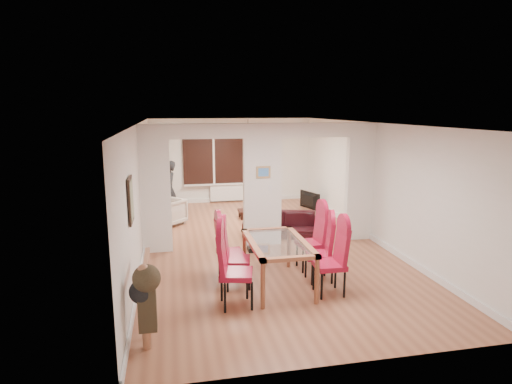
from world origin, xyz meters
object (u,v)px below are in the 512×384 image
object	(u,v)px
dining_chair_lc	(230,248)
dining_chair_rc	(310,239)
dining_chair_lb	(237,256)
person	(169,190)
dining_chair_la	(236,268)
television	(307,201)
dining_table	(277,263)
bowl	(262,208)
dining_chair_rb	(319,250)
dining_chair_ra	(330,260)
sofa	(284,224)
bottle	(263,205)
coffee_table	(256,214)
armchair	(168,212)

from	to	relation	value
dining_chair_lc	dining_chair_rc	distance (m)	1.49
dining_chair_lb	person	world-z (taller)	person
dining_chair_la	television	world-z (taller)	dining_chair_la
dining_table	bowl	xyz separation A→B (m)	(0.72, 4.53, -0.14)
dining_chair_rb	bowl	size ratio (longest dim) A/B	4.76
dining_chair_ra	dining_chair_lc	bearing A→B (deg)	147.14
sofa	bottle	bearing A→B (deg)	110.45
dining_table	coffee_table	xyz separation A→B (m)	(0.55, 4.48, -0.28)
coffee_table	armchair	bearing A→B (deg)	-173.26
dining_chair_rb	sofa	xyz separation A→B (m)	(0.11, 2.65, -0.26)
person	bowl	xyz separation A→B (m)	(2.45, -0.28, -0.53)
dining_chair_ra	dining_chair_rc	world-z (taller)	same
sofa	dining_chair_ra	bearing A→B (deg)	-76.60
dining_chair_la	dining_chair_ra	distance (m)	1.51
dining_chair_la	coffee_table	distance (m)	5.27
person	coffee_table	distance (m)	2.40
dining_chair_rb	television	distance (m)	5.32
sofa	television	distance (m)	2.80
dining_table	armchair	distance (m)	4.57
dining_chair_rb	armchair	bearing A→B (deg)	134.17
dining_chair_lb	bottle	size ratio (longest dim) A/B	3.61
dining_chair_la	dining_table	bearing A→B (deg)	50.26
dining_chair_lc	dining_chair_rc	bearing A→B (deg)	1.31
dining_chair_ra	bottle	size ratio (longest dim) A/B	3.76
dining_chair_la	bottle	bearing A→B (deg)	86.08
person	bowl	world-z (taller)	person
dining_chair_rc	bowl	bearing A→B (deg)	86.95
dining_chair_rc	bowl	world-z (taller)	dining_chair_rc
dining_chair_lb	sofa	size ratio (longest dim) A/B	0.58
dining_chair_rc	television	distance (m)	4.78
dining_chair_ra	television	world-z (taller)	dining_chair_ra
dining_chair_rb	television	size ratio (longest dim) A/B	1.23
dining_chair_lb	sofa	bearing A→B (deg)	71.35
dining_chair_lb	television	xyz separation A→B (m)	(2.88, 5.09, -0.29)
television	bowl	size ratio (longest dim) A/B	3.87
coffee_table	person	bearing A→B (deg)	171.86
bottle	television	bearing A→B (deg)	27.09
dining_chair_la	bowl	size ratio (longest dim) A/B	5.26
dining_table	sofa	distance (m)	2.85
dining_chair_lc	dining_chair_ra	world-z (taller)	dining_chair_ra
dining_chair_la	bowl	world-z (taller)	dining_chair_la
dining_table	person	distance (m)	5.13
dining_table	dining_chair_la	xyz separation A→B (m)	(-0.78, -0.60, 0.21)
television	bowl	bearing A→B (deg)	93.30
dining_table	person	size ratio (longest dim) A/B	1.06
armchair	person	size ratio (longest dim) A/B	0.47
dining_table	coffee_table	bearing A→B (deg)	82.97
dining_table	dining_chair_rc	bearing A→B (deg)	38.77
dining_chair_la	bottle	size ratio (longest dim) A/B	3.95
coffee_table	dining_chair_lc	bearing A→B (deg)	-107.56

